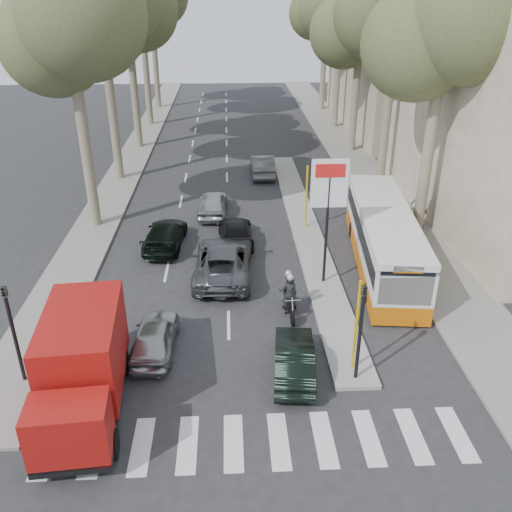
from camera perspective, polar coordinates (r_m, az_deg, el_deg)
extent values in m
plane|color=#28282B|center=(19.37, -0.15, -10.48)|extent=(120.00, 120.00, 0.00)
cube|color=gray|center=(43.10, 9.85, 10.54)|extent=(3.20, 70.00, 0.12)
cube|color=gray|center=(45.55, -12.25, 11.19)|extent=(2.40, 64.00, 0.12)
cube|color=gray|center=(29.15, 5.18, 3.01)|extent=(1.50, 26.00, 0.16)
cube|color=#B7A88E|center=(52.18, 16.37, 21.55)|extent=(11.00, 20.00, 16.00)
cylinder|color=yellow|center=(17.97, 10.50, -7.45)|extent=(0.10, 0.10, 3.50)
cylinder|color=yellow|center=(23.07, 7.31, 0.86)|extent=(0.10, 0.10, 3.50)
cylinder|color=yellow|center=(28.52, 5.32, 6.09)|extent=(0.10, 0.10, 3.50)
cylinder|color=black|center=(22.72, 7.44, 2.80)|extent=(0.12, 0.12, 5.20)
cube|color=white|center=(22.00, 7.74, 7.57)|extent=(1.50, 0.10, 2.00)
cube|color=red|center=(21.77, 7.86, 8.89)|extent=(1.20, 0.02, 0.55)
cylinder|color=black|center=(17.66, 10.81, -8.75)|extent=(0.12, 0.12, 3.20)
imported|color=black|center=(16.85, 11.24, -4.58)|extent=(0.16, 0.41, 1.00)
cylinder|color=black|center=(18.89, -23.95, -8.26)|extent=(0.12, 0.12, 3.20)
imported|color=black|center=(18.14, -24.81, -4.34)|extent=(0.16, 0.41, 1.00)
cylinder|color=#6B604C|center=(29.35, -17.47, 10.61)|extent=(0.56, 0.56, 8.40)
sphere|color=#474D2B|center=(29.33, -20.63, 20.37)|extent=(5.20, 5.20, 5.20)
sphere|color=#474D2B|center=(27.42, -17.81, 22.98)|extent=(5.80, 5.80, 5.80)
cylinder|color=#6B604C|center=(36.91, -14.87, 14.47)|extent=(0.56, 0.56, 8.96)
sphere|color=#474D2B|center=(37.04, -17.38, 22.76)|extent=(5.20, 5.20, 5.20)
cylinder|color=#6B604C|center=(44.68, -12.63, 16.14)|extent=(0.56, 0.56, 8.12)
sphere|color=#474D2B|center=(44.87, -14.53, 22.37)|extent=(5.20, 5.20, 5.20)
sphere|color=#474D2B|center=(43.13, -12.37, 23.99)|extent=(5.80, 5.80, 5.80)
cylinder|color=#6B604C|center=(52.41, -11.48, 18.48)|extent=(0.56, 0.56, 9.52)
sphere|color=#474D2B|center=(52.71, -13.19, 24.70)|extent=(5.20, 5.20, 5.20)
cylinder|color=#6B604C|center=(60.35, -10.52, 19.16)|extent=(0.56, 0.56, 8.68)
sphere|color=#474D2B|center=(60.66, -11.92, 24.10)|extent=(5.20, 5.20, 5.20)
cylinder|color=#6B604C|center=(28.25, 17.62, 9.99)|extent=(0.56, 0.56, 8.40)
sphere|color=#474D2B|center=(27.58, 16.64, 20.62)|extent=(5.20, 5.20, 5.20)
sphere|color=#474D2B|center=(26.87, 22.12, 22.31)|extent=(5.80, 5.80, 5.80)
cylinder|color=#6B604C|center=(35.57, 13.61, 14.41)|extent=(0.56, 0.56, 9.24)
sphere|color=#474D2B|center=(35.21, 12.68, 23.63)|extent=(5.20, 5.20, 5.20)
cylinder|color=#6B604C|center=(43.25, 10.38, 15.82)|extent=(0.56, 0.56, 7.84)
sphere|color=#474D2B|center=(43.03, 9.34, 22.25)|extent=(5.20, 5.20, 5.20)
sphere|color=#474D2B|center=(42.03, 12.64, 23.43)|extent=(5.80, 5.80, 5.80)
cylinder|color=#6B604C|center=(50.91, 8.54, 18.16)|extent=(0.56, 0.56, 8.96)
sphere|color=#474D2B|center=(50.83, 7.64, 24.37)|extent=(5.20, 5.20, 5.20)
cylinder|color=#6B604C|center=(58.76, 7.11, 19.06)|extent=(0.56, 0.56, 8.40)
sphere|color=#474D2B|center=(58.76, 6.25, 24.10)|extent=(5.20, 5.20, 5.20)
sphere|color=#474D2B|center=(57.67, 8.60, 25.12)|extent=(5.80, 5.80, 5.80)
imported|color=#B0B4B9|center=(19.60, -10.62, -8.32)|extent=(1.59, 3.63, 1.22)
imported|color=black|center=(18.30, 4.04, -10.70)|extent=(1.63, 3.79, 1.21)
imported|color=#4F5357|center=(24.07, -3.47, -0.51)|extent=(2.68, 5.40, 1.47)
imported|color=black|center=(27.20, -2.18, 2.53)|extent=(1.81, 4.20, 1.21)
imported|color=#ACAEB5|center=(30.83, -4.55, 5.56)|extent=(1.82, 4.02, 1.34)
imported|color=#55575D|center=(37.45, 0.69, 9.51)|extent=(1.50, 4.24, 1.40)
imported|color=black|center=(27.20, -9.57, 2.23)|extent=(2.09, 4.49, 1.27)
cube|color=black|center=(17.66, -17.43, -14.08)|extent=(2.53, 5.81, 0.24)
cylinder|color=black|center=(16.57, -21.72, -18.55)|extent=(0.35, 0.87, 0.85)
cylinder|color=black|center=(16.18, -14.90, -18.60)|extent=(0.35, 0.87, 0.85)
cylinder|color=black|center=(19.21, -19.48, -11.05)|extent=(0.35, 0.87, 0.85)
cylinder|color=black|center=(18.87, -13.79, -10.91)|extent=(0.35, 0.87, 0.85)
cube|color=maroon|center=(15.51, -19.03, -16.85)|extent=(2.18, 1.49, 1.61)
cube|color=black|center=(14.95, -19.55, -17.92)|extent=(1.89, 0.23, 0.85)
cube|color=maroon|center=(17.45, -17.66, -9.16)|extent=(2.49, 4.13, 2.36)
cube|color=#CF630B|center=(25.66, 13.07, 0.00)|extent=(3.36, 10.54, 0.81)
cube|color=silver|center=(25.21, 13.31, 2.20)|extent=(3.36, 10.54, 1.35)
cube|color=black|center=(25.10, 13.38, 2.76)|extent=(3.34, 10.13, 0.77)
cube|color=silver|center=(24.83, 13.55, 4.29)|extent=(3.36, 10.54, 0.27)
cube|color=black|center=(20.64, 15.50, -3.35)|extent=(1.98, 0.27, 1.35)
cube|color=#CF630B|center=(20.27, 15.77, -1.41)|extent=(1.08, 0.18, 0.29)
cylinder|color=black|center=(22.65, 11.76, -3.88)|extent=(0.34, 0.89, 0.86)
cylinder|color=black|center=(23.05, 16.72, -3.94)|extent=(0.34, 0.89, 0.86)
cylinder|color=black|center=(28.34, 10.12, 2.70)|extent=(0.34, 0.89, 0.86)
cylinder|color=black|center=(28.65, 14.12, 2.56)|extent=(0.34, 0.89, 0.86)
cylinder|color=black|center=(20.83, 3.86, -6.53)|extent=(0.14, 0.64, 0.64)
cylinder|color=black|center=(22.07, 3.21, -4.43)|extent=(0.14, 0.64, 0.64)
cylinder|color=silver|center=(20.68, 3.86, -5.55)|extent=(0.08, 0.40, 0.80)
cube|color=black|center=(21.42, 3.51, -5.09)|extent=(0.26, 0.76, 0.30)
cube|color=black|center=(21.11, 3.62, -4.75)|extent=(0.32, 0.46, 0.22)
cube|color=black|center=(21.56, 3.40, -4.20)|extent=(0.32, 0.66, 0.12)
cylinder|color=silver|center=(20.56, 3.86, -4.71)|extent=(0.62, 0.07, 0.04)
imported|color=black|center=(21.19, 3.54, -4.08)|extent=(0.63, 0.43, 1.67)
imported|color=black|center=(21.56, 3.37, -3.66)|extent=(0.79, 0.47, 1.57)
sphere|color=#B2B2B7|center=(20.76, 3.63, -2.28)|extent=(0.28, 0.28, 0.28)
sphere|color=#B2B2B7|center=(21.15, 3.44, -1.88)|extent=(0.28, 0.28, 0.28)
imported|color=#443753|center=(29.99, 16.99, 4.70)|extent=(0.69, 1.20, 1.94)
imported|color=brown|center=(31.72, 17.13, 5.90)|extent=(1.37, 0.85, 1.97)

